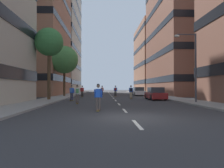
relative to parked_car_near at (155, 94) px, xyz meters
The scene contains 21 objects.
ground_plane 9.95m from the parked_car_near, 119.93° to the left, with size 137.27×137.27×0.00m, color #333335.
sidewalk_left 17.03m from the parked_car_near, 137.67° to the left, with size 2.96×62.91×0.14m, color gray.
sidewalk_right 11.79m from the parked_car_near, 76.85° to the left, with size 2.96×62.91×0.14m, color gray.
lane_markings 10.05m from the parked_car_near, 119.58° to the left, with size 0.16×52.20×0.01m.
building_left_mid 32.43m from the parked_car_near, 146.10° to the left, with size 17.45×17.25×35.95m.
building_left_far 45.49m from the parked_car_near, 122.20° to the left, with size 17.45×21.66×32.83m.
building_right_mid 24.35m from the parked_car_near, 49.98° to the left, with size 17.45×20.01×29.17m.
building_right_far 39.41m from the parked_car_near, 70.44° to the left, with size 17.45×18.99×19.74m.
parked_car_near is the anchor object (origin of this frame).
parked_car_mid 11.97m from the parked_car_near, 90.00° to the left, with size 1.82×4.40×1.52m.
street_tree_near 15.85m from the parked_car_near, 147.16° to the left, with size 4.39×4.39×7.95m.
street_tree_mid 13.96m from the parked_car_near, behind, with size 3.22×3.22×8.18m.
streetlamp_right 7.02m from the parked_car_near, 70.79° to the right, with size 2.13×0.30×6.50m.
skater_0 10.06m from the parked_car_near, behind, with size 0.57×0.92×1.78m.
skater_1 11.46m from the parked_car_near, 146.57° to the left, with size 0.55×0.92×1.78m.
skater_2 13.91m from the parked_car_near, 118.33° to the left, with size 0.57×0.92×1.78m.
skater_3 13.26m from the parked_car_near, 120.39° to the right, with size 0.54×0.91×1.78m.
skater_4 9.09m from the parked_car_near, 119.14° to the left, with size 0.56×0.92×1.78m.
skater_5 3.55m from the parked_car_near, 139.49° to the left, with size 0.53×0.90×1.78m.
skater_6 15.11m from the parked_car_near, 131.69° to the left, with size 0.54×0.91×1.78m.
skater_7 10.44m from the parked_car_near, 147.31° to the right, with size 0.55×0.92×1.78m.
Camera 1 is at (-1.42, -10.54, 1.58)m, focal length 32.91 mm.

